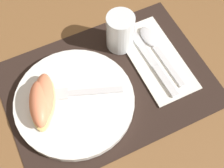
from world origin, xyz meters
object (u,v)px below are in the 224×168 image
plate (74,101)px  juice_glass (120,33)px  knife (152,61)px  spoon (154,44)px  citrus_wedge_0 (44,97)px  fork (72,93)px  citrus_wedge_1 (40,105)px

plate → juice_glass: juice_glass is taller
knife → juice_glass: bearing=118.6°
spoon → citrus_wedge_0: size_ratio=1.52×
plate → knife: 0.21m
fork → citrus_wedge_1: bearing=-175.6°
plate → fork: size_ratio=1.39×
citrus_wedge_1 → knife: bearing=1.9°
knife → fork: bearing=-178.9°
knife → citrus_wedge_0: bearing=178.7°
citrus_wedge_0 → fork: bearing=-9.7°
plate → citrus_wedge_0: 0.07m
citrus_wedge_0 → citrus_wedge_1: size_ratio=1.03×
spoon → knife: bearing=-124.0°
juice_glass → fork: bearing=-151.9°
plate → citrus_wedge_1: size_ratio=2.20×
juice_glass → knife: juice_glass is taller
plate → citrus_wedge_0: citrus_wedge_0 is taller
citrus_wedge_0 → citrus_wedge_1: citrus_wedge_1 is taller
plate → fork: bearing=84.3°
spoon → fork: size_ratio=0.99×
plate → spoon: 0.24m
juice_glass → citrus_wedge_0: size_ratio=0.78×
plate → spoon: size_ratio=1.41×
fork → citrus_wedge_1: citrus_wedge_1 is taller
juice_glass → citrus_wedge_0: juice_glass is taller
fork → knife: bearing=1.1°
fork → citrus_wedge_1: 0.07m
spoon → fork: (-0.23, -0.04, 0.01)m
knife → citrus_wedge_0: (-0.26, 0.01, 0.03)m
plate → citrus_wedge_1: citrus_wedge_1 is taller
plate → knife: size_ratio=1.21×
juice_glass → knife: 0.10m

